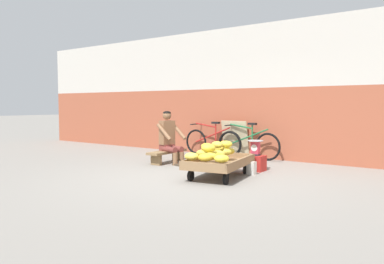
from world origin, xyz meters
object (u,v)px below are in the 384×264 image
Objects in this scene: weighing_scale at (255,147)px; bicycle_far_left at (248,144)px; vendor_seated at (170,137)px; bicycle_near_left at (212,142)px; banana_cart at (220,164)px; plastic_crate at (255,163)px; sign_board at (235,139)px; low_bench at (167,154)px; shopping_bag at (251,168)px.

weighing_scale is 1.67m from bicycle_far_left.
vendor_seated is 1.63m from bicycle_near_left.
banana_cart is 1.01m from plastic_crate.
bicycle_near_left is 1.87× the size of sign_board.
sign_board reaches higher than banana_cart.
low_bench is 1.25× the size of sign_board.
bicycle_near_left is (-1.68, 2.36, 0.11)m from banana_cart.
vendor_seated is at bearing -122.73° from bicycle_far_left.
bicycle_far_left is (1.14, 1.63, 0.15)m from low_bench.
banana_cart is 5.21× the size of weighing_scale.
bicycle_far_left reaches higher than weighing_scale.
low_bench reaches higher than shopping_bag.
bicycle_far_left reaches higher than shopping_bag.
low_bench is 0.38m from vendor_seated.
weighing_scale is at bearing -57.80° from bicycle_far_left.
shopping_bag is (1.44, -1.96, -0.32)m from sign_board.
plastic_crate reaches higher than shopping_bag.
plastic_crate is 0.22× the size of bicycle_near_left.
banana_cart is at bearing -23.20° from vendor_seated.
vendor_seated is at bearing -173.04° from plastic_crate.
banana_cart is at bearing -118.94° from shopping_bag.
bicycle_near_left reaches higher than banana_cart.
sign_board reaches higher than low_bench.
sign_board is at bearing 68.15° from low_bench.
banana_cart is 1.76× the size of sign_board.
weighing_scale is at bearing -90.00° from plastic_crate.
vendor_seated reaches higher than bicycle_far_left.
low_bench is 0.98× the size of vendor_seated.
shopping_bag is (0.12, -0.41, -0.03)m from plastic_crate.
bicycle_far_left is (-0.89, 1.41, -0.10)m from weighing_scale.
plastic_crate is 1.20× the size of weighing_scale.
vendor_seated is 3.80× the size of weighing_scale.
banana_cart is 4.34× the size of plastic_crate.
weighing_scale is 2.04m from sign_board.
bicycle_near_left reaches higher than low_bench.
low_bench is 1.92m from sign_board.
sign_board is (-1.32, 1.55, -0.01)m from weighing_scale.
sign_board is at bearing 17.76° from bicycle_near_left.
low_bench is at bearing -125.13° from bicycle_far_left.
bicycle_near_left is at bearing -177.91° from bicycle_far_left.
shopping_bag is at bearing -5.18° from low_bench.
banana_cart is 1.99m from low_bench.
sign_board is at bearing 113.85° from banana_cart.
banana_cart is at bearing -101.51° from plastic_crate.
plastic_crate is at bearing 6.10° from low_bench.
bicycle_near_left is 0.99m from bicycle_far_left.
bicycle_far_left reaches higher than banana_cart.
plastic_crate is at bearing -36.12° from bicycle_near_left.
vendor_seated reaches higher than sign_board.
low_bench is at bearing -173.90° from plastic_crate.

